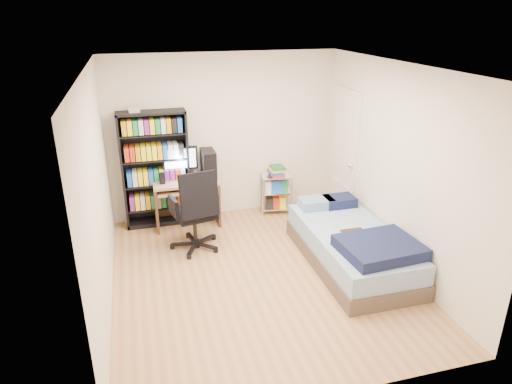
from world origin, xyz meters
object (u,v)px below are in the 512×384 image
object	(u,v)px
media_shelf	(155,168)
bed	(352,246)
computer_desk	(192,183)
office_chair	(196,224)

from	to	relation	value
media_shelf	bed	world-z (taller)	media_shelf
bed	computer_desk	bearing A→B (deg)	135.02
media_shelf	computer_desk	distance (m)	0.57
media_shelf	bed	size ratio (longest dim) A/B	0.87
office_chair	bed	world-z (taller)	office_chair
computer_desk	office_chair	size ratio (longest dim) A/B	1.03
office_chair	bed	size ratio (longest dim) A/B	0.56
media_shelf	office_chair	xyz separation A→B (m)	(0.43, -0.97, -0.52)
computer_desk	bed	bearing A→B (deg)	-44.98
media_shelf	bed	distance (m)	3.04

